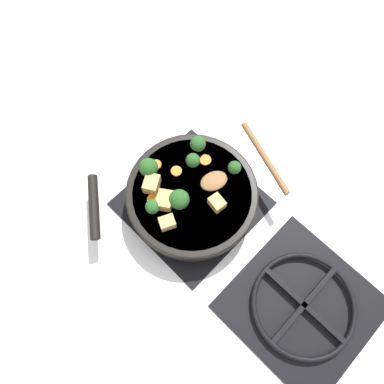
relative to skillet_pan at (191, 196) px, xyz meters
name	(u,v)px	position (x,y,z in m)	size (l,w,h in m)	color
ground_plane	(192,204)	(0.00, 0.00, -0.06)	(2.40, 2.40, 0.00)	white
front_burner_grate	(192,202)	(0.00, 0.00, -0.05)	(0.31, 0.31, 0.03)	black
rear_burner_grate	(303,305)	(0.00, 0.36, -0.05)	(0.31, 0.31, 0.03)	black
skillet_pan	(191,196)	(0.00, 0.00, 0.00)	(0.40, 0.37, 0.06)	black
wooden_spoon	(242,168)	(-0.13, 0.05, 0.03)	(0.22, 0.21, 0.02)	olive
tofu_cube_center_large	(217,203)	(-0.02, 0.07, 0.04)	(0.04, 0.03, 0.03)	tan
tofu_cube_near_handle	(167,223)	(0.09, 0.02, 0.04)	(0.04, 0.03, 0.03)	tan
tofu_cube_east_chunk	(152,184)	(0.06, -0.08, 0.04)	(0.04, 0.03, 0.03)	tan
tofu_cube_west_chunk	(165,200)	(0.06, -0.02, 0.04)	(0.04, 0.03, 0.03)	tan
broccoli_floret_near_spoon	(193,160)	(-0.05, -0.05, 0.05)	(0.04, 0.04, 0.04)	#709956
broccoli_floret_center_top	(180,200)	(0.04, 0.00, 0.05)	(0.05, 0.05, 0.05)	#709956
broccoli_floret_east_rim	(235,168)	(-0.11, 0.04, 0.05)	(0.03, 0.03, 0.04)	#709956
broccoli_floret_west_rim	(153,207)	(0.09, -0.03, 0.05)	(0.03, 0.03, 0.04)	#709956
broccoli_floret_north_edge	(198,144)	(-0.09, -0.07, 0.05)	(0.04, 0.04, 0.05)	#709956
broccoli_floret_south_cluster	(149,168)	(0.03, -0.11, 0.05)	(0.05, 0.05, 0.05)	#709956
carrot_slice_orange_thin	(176,171)	(-0.01, -0.06, 0.03)	(0.03, 0.03, 0.01)	orange
carrot_slice_near_center	(154,199)	(0.08, -0.05, 0.03)	(0.03, 0.03, 0.01)	orange
carrot_slice_edge_slice	(205,160)	(-0.08, -0.03, 0.03)	(0.03, 0.03, 0.01)	orange
carrot_slice_under_broccoli	(156,165)	(0.01, -0.11, 0.03)	(0.03, 0.03, 0.01)	orange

